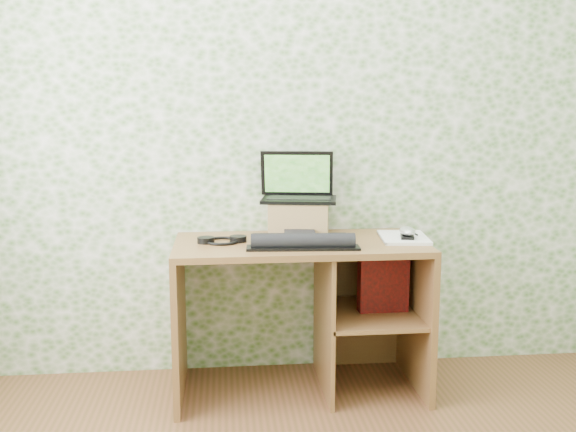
{
  "coord_description": "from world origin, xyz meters",
  "views": [
    {
      "loc": [
        -0.37,
        -1.56,
        1.38
      ],
      "look_at": [
        -0.06,
        1.39,
        0.88
      ],
      "focal_mm": 40.0,
      "sensor_mm": 36.0,
      "label": 1
    }
  ],
  "objects": [
    {
      "name": "wall_back",
      "position": [
        0.0,
        1.75,
        1.3
      ],
      "size": [
        3.5,
        0.0,
        3.5
      ],
      "primitive_type": "plane",
      "rotation": [
        1.57,
        0.0,
        0.0
      ],
      "color": "white",
      "rests_on": "ground"
    },
    {
      "name": "keyboard",
      "position": [
        -0.01,
        1.34,
        0.78
      ],
      "size": [
        0.52,
        0.29,
        0.07
      ],
      "rotation": [
        0.0,
        0.0,
        -0.07
      ],
      "color": "black",
      "rests_on": "desk"
    },
    {
      "name": "red_box",
      "position": [
        0.41,
        1.44,
        0.54
      ],
      "size": [
        0.25,
        0.09,
        0.29
      ],
      "primitive_type": "cube",
      "rotation": [
        0.0,
        0.0,
        0.03
      ],
      "color": "maroon",
      "rests_on": "desk"
    },
    {
      "name": "headphones",
      "position": [
        -0.37,
        1.46,
        0.76
      ],
      "size": [
        0.24,
        0.18,
        0.03
      ],
      "rotation": [
        0.0,
        0.0,
        0.09
      ],
      "color": "black",
      "rests_on": "desk"
    },
    {
      "name": "mouse",
      "position": [
        0.52,
        1.41,
        0.79
      ],
      "size": [
        0.1,
        0.13,
        0.04
      ],
      "primitive_type": "ellipsoid",
      "rotation": [
        0.0,
        0.0,
        -0.23
      ],
      "color": "#BBBBBE",
      "rests_on": "notepad"
    },
    {
      "name": "notepad",
      "position": [
        0.51,
        1.45,
        0.76
      ],
      "size": [
        0.26,
        0.34,
        0.01
      ],
      "primitive_type": "cube",
      "rotation": [
        0.0,
        0.0,
        -0.12
      ],
      "color": "white",
      "rests_on": "desk"
    },
    {
      "name": "pen",
      "position": [
        0.58,
        1.52,
        0.77
      ],
      "size": [
        0.01,
        0.14,
        0.01
      ],
      "primitive_type": "cylinder",
      "rotation": [
        1.57,
        0.0,
        0.05
      ],
      "color": "black",
      "rests_on": "notepad"
    },
    {
      "name": "riser",
      "position": [
        0.01,
        1.58,
        0.84
      ],
      "size": [
        0.33,
        0.29,
        0.17
      ],
      "primitive_type": "cube",
      "rotation": [
        0.0,
        0.0,
        -0.18
      ],
      "color": "#9A7345",
      "rests_on": "desk"
    },
    {
      "name": "laptop",
      "position": [
        0.01,
        1.62,
        0.98
      ],
      "size": [
        0.41,
        0.32,
        0.25
      ],
      "rotation": [
        0.0,
        0.0,
        -0.18
      ],
      "color": "black",
      "rests_on": "riser"
    },
    {
      "name": "desk",
      "position": [
        0.08,
        1.47,
        0.48
      ],
      "size": [
        1.2,
        0.6,
        0.75
      ],
      "color": "brown",
      "rests_on": "floor"
    }
  ]
}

